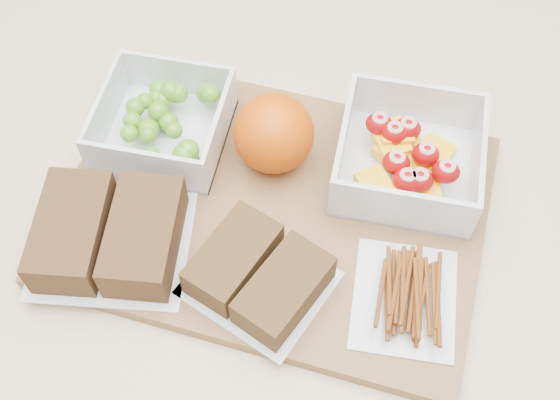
{
  "coord_description": "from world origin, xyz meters",
  "views": [
    {
      "loc": [
        0.08,
        -0.37,
        1.52
      ],
      "look_at": [
        -0.0,
        0.0,
        0.93
      ],
      "focal_mm": 45.0,
      "sensor_mm": 36.0,
      "label": 1
    }
  ],
  "objects_px": {
    "cutting_board": "(273,209)",
    "pretzel_bag": "(406,293)",
    "grape_container": "(165,122)",
    "orange": "(274,133)",
    "sandwich_bag_left": "(108,234)",
    "fruit_container": "(407,159)",
    "sandwich_bag_center": "(258,275)"
  },
  "relations": [
    {
      "from": "orange",
      "to": "grape_container",
      "type": "bearing_deg",
      "value": 177.3
    },
    {
      "from": "cutting_board",
      "to": "orange",
      "type": "relative_size",
      "value": 5.08
    },
    {
      "from": "grape_container",
      "to": "orange",
      "type": "bearing_deg",
      "value": -2.7
    },
    {
      "from": "orange",
      "to": "fruit_container",
      "type": "bearing_deg",
      "value": 4.29
    },
    {
      "from": "cutting_board",
      "to": "fruit_container",
      "type": "xyz_separation_m",
      "value": [
        0.12,
        0.07,
        0.03
      ]
    },
    {
      "from": "grape_container",
      "to": "sandwich_bag_center",
      "type": "distance_m",
      "value": 0.2
    },
    {
      "from": "pretzel_bag",
      "to": "cutting_board",
      "type": "bearing_deg",
      "value": 151.64
    },
    {
      "from": "sandwich_bag_left",
      "to": "pretzel_bag",
      "type": "bearing_deg",
      "value": 0.29
    },
    {
      "from": "orange",
      "to": "sandwich_bag_center",
      "type": "xyz_separation_m",
      "value": [
        0.02,
        -0.15,
        -0.02
      ]
    },
    {
      "from": "cutting_board",
      "to": "fruit_container",
      "type": "distance_m",
      "value": 0.15
    },
    {
      "from": "cutting_board",
      "to": "pretzel_bag",
      "type": "relative_size",
      "value": 3.53
    },
    {
      "from": "orange",
      "to": "sandwich_bag_left",
      "type": "xyz_separation_m",
      "value": [
        -0.13,
        -0.14,
        -0.02
      ]
    },
    {
      "from": "sandwich_bag_center",
      "to": "orange",
      "type": "bearing_deg",
      "value": 96.64
    },
    {
      "from": "cutting_board",
      "to": "sandwich_bag_center",
      "type": "height_order",
      "value": "sandwich_bag_center"
    },
    {
      "from": "sandwich_bag_left",
      "to": "pretzel_bag",
      "type": "relative_size",
      "value": 1.39
    },
    {
      "from": "fruit_container",
      "to": "pretzel_bag",
      "type": "bearing_deg",
      "value": -83.55
    },
    {
      "from": "grape_container",
      "to": "orange",
      "type": "relative_size",
      "value": 1.56
    },
    {
      "from": "cutting_board",
      "to": "fruit_container",
      "type": "bearing_deg",
      "value": 33.33
    },
    {
      "from": "orange",
      "to": "sandwich_bag_left",
      "type": "distance_m",
      "value": 0.19
    },
    {
      "from": "sandwich_bag_left",
      "to": "orange",
      "type": "bearing_deg",
      "value": 46.0
    },
    {
      "from": "grape_container",
      "to": "fruit_container",
      "type": "xyz_separation_m",
      "value": [
        0.25,
        0.0,
        -0.0
      ]
    },
    {
      "from": "grape_container",
      "to": "orange",
      "type": "height_order",
      "value": "orange"
    },
    {
      "from": "fruit_container",
      "to": "sandwich_bag_left",
      "type": "height_order",
      "value": "fruit_container"
    },
    {
      "from": "orange",
      "to": "pretzel_bag",
      "type": "distance_m",
      "value": 0.21
    },
    {
      "from": "fruit_container",
      "to": "sandwich_bag_center",
      "type": "height_order",
      "value": "fruit_container"
    },
    {
      "from": "fruit_container",
      "to": "pretzel_bag",
      "type": "xyz_separation_m",
      "value": [
        0.02,
        -0.14,
        -0.01
      ]
    },
    {
      "from": "cutting_board",
      "to": "pretzel_bag",
      "type": "height_order",
      "value": "pretzel_bag"
    },
    {
      "from": "fruit_container",
      "to": "sandwich_bag_left",
      "type": "xyz_separation_m",
      "value": [
        -0.27,
        -0.15,
        -0.0
      ]
    },
    {
      "from": "grape_container",
      "to": "sandwich_bag_left",
      "type": "height_order",
      "value": "grape_container"
    },
    {
      "from": "cutting_board",
      "to": "orange",
      "type": "xyz_separation_m",
      "value": [
        -0.01,
        0.06,
        0.05
      ]
    },
    {
      "from": "orange",
      "to": "pretzel_bag",
      "type": "xyz_separation_m",
      "value": [
        0.15,
        -0.13,
        -0.03
      ]
    },
    {
      "from": "sandwich_bag_left",
      "to": "pretzel_bag",
      "type": "distance_m",
      "value": 0.28
    }
  ]
}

